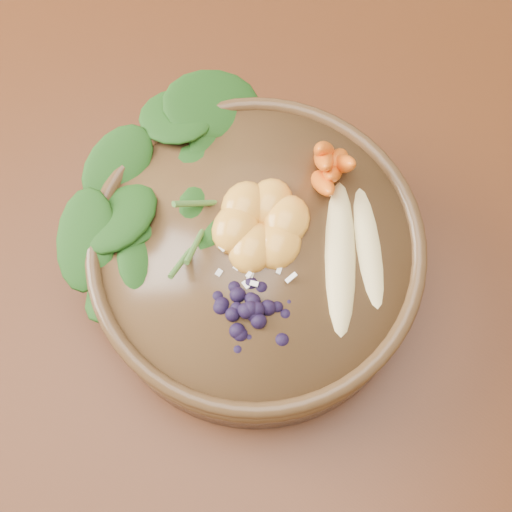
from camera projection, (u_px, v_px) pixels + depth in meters
ground at (137, 329)px, 1.35m from camera, size 4.00×4.00×0.00m
dining_table at (37, 170)px, 0.73m from camera, size 1.60×0.90×0.75m
stoneware_bowl at (256, 260)px, 0.56m from camera, size 0.31×0.31×0.07m
kale_heap at (212, 164)px, 0.53m from camera, size 0.20×0.19×0.04m
carrot_cluster at (330, 148)px, 0.52m from camera, size 0.06×0.06×0.07m
banana_halves at (356, 246)px, 0.52m from camera, size 0.09×0.15×0.02m
mandarin_cluster at (261, 218)px, 0.52m from camera, size 0.09×0.10×0.03m
blueberry_pile at (250, 306)px, 0.50m from camera, size 0.14×0.12×0.04m
coconut_flakes at (255, 265)px, 0.52m from camera, size 0.09×0.08×0.01m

